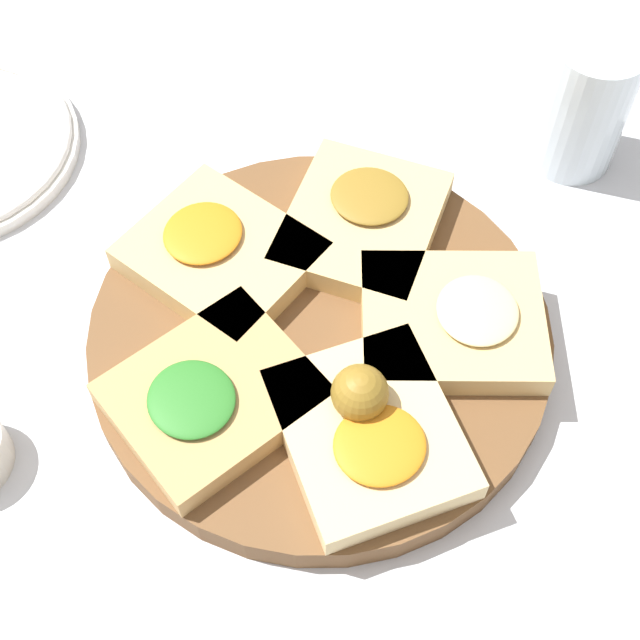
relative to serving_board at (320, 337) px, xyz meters
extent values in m
plane|color=silver|center=(0.00, 0.00, -0.01)|extent=(3.00, 3.00, 0.00)
cylinder|color=brown|center=(0.00, 0.00, 0.00)|extent=(0.31, 0.31, 0.02)
cube|color=#DBB775|center=(-0.06, -0.07, 0.02)|extent=(0.15, 0.15, 0.02)
ellipsoid|color=beige|center=(-0.07, -0.08, 0.03)|extent=(0.08, 0.08, 0.01)
cube|color=#DBB775|center=(0.04, -0.07, 0.02)|extent=(0.15, 0.15, 0.02)
ellipsoid|color=olive|center=(0.05, -0.09, 0.03)|extent=(0.07, 0.07, 0.01)
cube|color=#DBB775|center=(0.08, 0.02, 0.02)|extent=(0.14, 0.12, 0.02)
ellipsoid|color=orange|center=(0.10, 0.02, 0.03)|extent=(0.06, 0.07, 0.01)
cube|color=tan|center=(0.00, 0.09, 0.02)|extent=(0.10, 0.12, 0.02)
ellipsoid|color=#2D7A28|center=(0.00, 0.10, 0.03)|extent=(0.06, 0.05, 0.01)
cube|color=#E5C689|center=(-0.08, 0.03, 0.02)|extent=(0.14, 0.13, 0.02)
ellipsoid|color=orange|center=(-0.10, 0.03, 0.03)|extent=(0.07, 0.07, 0.01)
sphere|color=olive|center=(-0.06, 0.02, 0.04)|extent=(0.04, 0.04, 0.04)
cylinder|color=silver|center=(0.01, -0.26, 0.04)|extent=(0.07, 0.07, 0.11)
camera|label=1|loc=(-0.24, 0.20, 0.51)|focal=50.00mm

